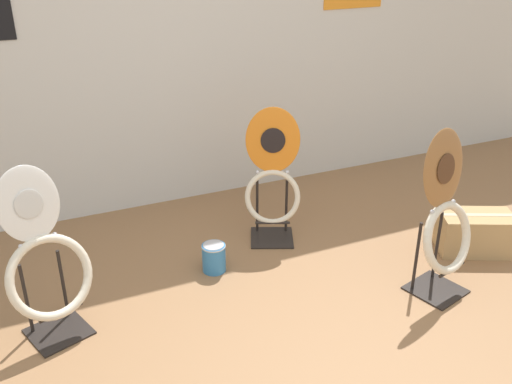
{
  "coord_description": "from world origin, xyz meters",
  "views": [
    {
      "loc": [
        -1.13,
        -1.62,
        1.93
      ],
      "look_at": [
        0.04,
        1.02,
        0.55
      ],
      "focal_mm": 40.0,
      "sensor_mm": 36.0,
      "label": 1
    }
  ],
  "objects_px": {
    "toilet_seat_display_white_plain": "(47,268)",
    "storage_box": "(475,233)",
    "paint_can": "(214,257)",
    "toilet_seat_display_orange_sun": "(273,181)",
    "toilet_seat_display_woodgrain": "(445,220)"
  },
  "relations": [
    {
      "from": "toilet_seat_display_orange_sun",
      "to": "paint_can",
      "type": "height_order",
      "value": "toilet_seat_display_orange_sun"
    },
    {
      "from": "toilet_seat_display_orange_sun",
      "to": "storage_box",
      "type": "distance_m",
      "value": 1.33
    },
    {
      "from": "toilet_seat_display_woodgrain",
      "to": "paint_can",
      "type": "distance_m",
      "value": 1.35
    },
    {
      "from": "toilet_seat_display_white_plain",
      "to": "toilet_seat_display_orange_sun",
      "type": "relative_size",
      "value": 1.0
    },
    {
      "from": "paint_can",
      "to": "storage_box",
      "type": "bearing_deg",
      "value": -15.89
    },
    {
      "from": "toilet_seat_display_orange_sun",
      "to": "paint_can",
      "type": "relative_size",
      "value": 4.99
    },
    {
      "from": "toilet_seat_display_white_plain",
      "to": "storage_box",
      "type": "distance_m",
      "value": 2.57
    },
    {
      "from": "toilet_seat_display_white_plain",
      "to": "toilet_seat_display_woodgrain",
      "type": "relative_size",
      "value": 0.94
    },
    {
      "from": "toilet_seat_display_woodgrain",
      "to": "paint_can",
      "type": "relative_size",
      "value": 5.36
    },
    {
      "from": "toilet_seat_display_woodgrain",
      "to": "paint_can",
      "type": "xyz_separation_m",
      "value": [
        -1.09,
        0.71,
        -0.36
      ]
    },
    {
      "from": "toilet_seat_display_woodgrain",
      "to": "toilet_seat_display_orange_sun",
      "type": "xyz_separation_m",
      "value": [
        -0.6,
        0.92,
        -0.04
      ]
    },
    {
      "from": "toilet_seat_display_orange_sun",
      "to": "storage_box",
      "type": "relative_size",
      "value": 1.74
    },
    {
      "from": "toilet_seat_display_white_plain",
      "to": "toilet_seat_display_woodgrain",
      "type": "xyz_separation_m",
      "value": [
        2.03,
        -0.49,
        0.06
      ]
    },
    {
      "from": "toilet_seat_display_woodgrain",
      "to": "storage_box",
      "type": "bearing_deg",
      "value": 25.94
    },
    {
      "from": "toilet_seat_display_white_plain",
      "to": "paint_can",
      "type": "relative_size",
      "value": 5.01
    }
  ]
}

